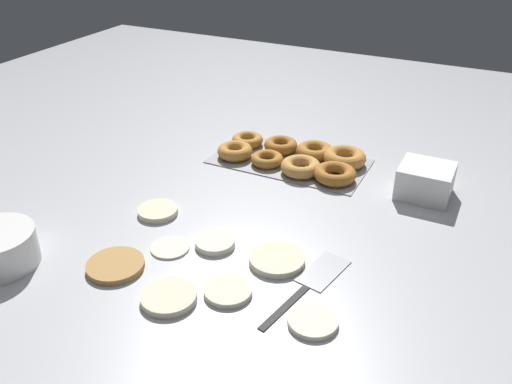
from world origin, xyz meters
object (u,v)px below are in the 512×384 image
object	(u,v)px
pancake_2	(277,259)
pancake_7	(215,243)
spatula	(315,278)
donut_tray	(296,157)
pancake_3	(313,321)
pancake_6	(169,297)
pancake_4	(157,212)
pancake_1	(170,247)
pancake_0	(228,291)
pancake_5	(115,266)
container_stack	(425,181)

from	to	relation	value
pancake_2	pancake_7	xyz separation A→B (m)	(0.14, 0.00, -0.00)
spatula	donut_tray	bearing A→B (deg)	38.10
pancake_3	pancake_6	bearing A→B (deg)	12.90
pancake_2	pancake_4	bearing A→B (deg)	-7.80
pancake_1	pancake_0	bearing A→B (deg)	158.14
pancake_1	pancake_7	xyz separation A→B (m)	(-0.08, -0.05, 0.00)
pancake_1	donut_tray	world-z (taller)	donut_tray
pancake_0	pancake_1	size ratio (longest dim) A/B	1.11
pancake_1	donut_tray	size ratio (longest dim) A/B	0.20
pancake_4	donut_tray	distance (m)	0.43
pancake_5	pancake_7	xyz separation A→B (m)	(-0.14, -0.15, 0.00)
pancake_3	container_stack	distance (m)	0.54
pancake_6	container_stack	world-z (taller)	container_stack
pancake_5	pancake_2	bearing A→B (deg)	-150.33
pancake_6	donut_tray	distance (m)	0.62
donut_tray	pancake_7	bearing A→B (deg)	89.22
pancake_1	pancake_4	xyz separation A→B (m)	(0.10, -0.10, 0.00)
pancake_5	pancake_7	size ratio (longest dim) A/B	1.37
pancake_2	pancake_3	bearing A→B (deg)	134.03
pancake_3	container_stack	bearing A→B (deg)	-98.75
donut_tray	pancake_2	bearing A→B (deg)	107.51
pancake_3	pancake_5	xyz separation A→B (m)	(0.40, 0.03, 0.00)
pancake_3	donut_tray	size ratio (longest dim) A/B	0.21
pancake_5	pancake_6	bearing A→B (deg)	167.75
pancake_1	pancake_7	distance (m)	0.09
pancake_5	donut_tray	world-z (taller)	donut_tray
pancake_0	pancake_4	bearing A→B (deg)	-31.41
donut_tray	container_stack	world-z (taller)	container_stack
pancake_7	pancake_1	bearing A→B (deg)	33.19
pancake_4	spatula	distance (m)	0.41
pancake_1	pancake_7	world-z (taller)	pancake_7
pancake_0	container_stack	xyz separation A→B (m)	(-0.25, -0.53, 0.03)
pancake_0	pancake_2	distance (m)	0.13
pancake_0	pancake_1	distance (m)	0.19
container_stack	spatula	bearing A→B (deg)	73.89
pancake_6	donut_tray	xyz separation A→B (m)	(0.00, -0.62, 0.01)
pancake_7	donut_tray	distance (m)	0.43
pancake_4	donut_tray	world-z (taller)	donut_tray
container_stack	spatula	distance (m)	0.44
pancake_6	donut_tray	world-z (taller)	donut_tray
pancake_1	pancake_6	distance (m)	0.16
pancake_2	pancake_6	world-z (taller)	same
pancake_5	spatula	distance (m)	0.39
pancake_7	pancake_3	bearing A→B (deg)	154.55
donut_tray	pancake_1	bearing A→B (deg)	80.06
pancake_3	pancake_1	bearing A→B (deg)	-12.37
pancake_2	pancake_4	size ratio (longest dim) A/B	1.22
pancake_5	pancake_1	bearing A→B (deg)	-119.87
pancake_3	pancake_6	world-z (taller)	pancake_6
pancake_5	pancake_7	bearing A→B (deg)	-131.75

